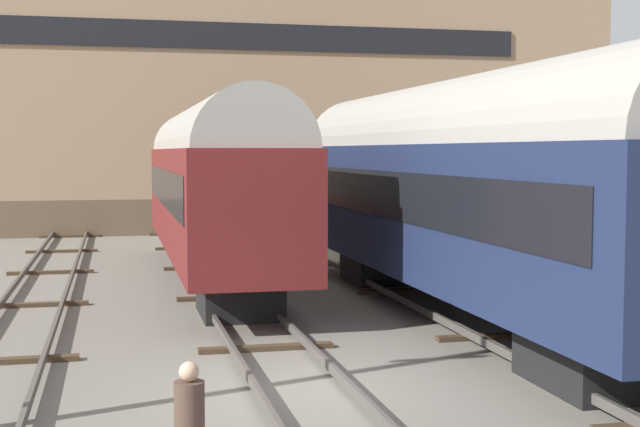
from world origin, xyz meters
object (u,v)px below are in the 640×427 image
(train_car_maroon, at_px, (213,180))
(bench, at_px, (595,253))
(person_worker, at_px, (190,424))
(train_car_navy, at_px, (458,184))

(train_car_maroon, bearing_deg, bench, -45.00)
(person_worker, bearing_deg, bench, 42.23)
(train_car_maroon, relative_size, bench, 11.99)
(bench, distance_m, person_worker, 13.30)
(train_car_maroon, bearing_deg, train_car_navy, -55.72)
(train_car_maroon, xyz_separation_m, person_worker, (-2.06, -16.72, -2.00))
(train_car_navy, bearing_deg, bench, -14.69)
(bench, bearing_deg, person_worker, -137.77)
(person_worker, bearing_deg, train_car_navy, 54.94)
(train_car_maroon, xyz_separation_m, bench, (7.78, -7.78, -1.46))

